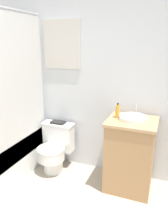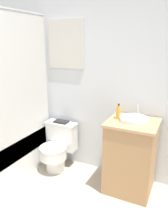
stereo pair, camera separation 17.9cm
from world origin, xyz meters
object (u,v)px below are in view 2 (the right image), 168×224
(sink, at_px, (134,119))
(book_on_tank, at_px, (61,122))
(soap_bottle, at_px, (118,112))
(toilet, at_px, (58,147))

(sink, xyz_separation_m, book_on_tank, (-0.99, 0.11, -0.23))
(soap_bottle, height_order, book_on_tank, soap_bottle)
(toilet, xyz_separation_m, sink, (0.99, -0.00, 0.55))
(toilet, bearing_deg, soap_bottle, -0.02)
(sink, height_order, book_on_tank, sink)
(toilet, distance_m, sink, 1.14)
(toilet, xyz_separation_m, book_on_tank, (0.00, 0.11, 0.33))
(soap_bottle, distance_m, book_on_tank, 0.87)
(soap_bottle, bearing_deg, book_on_tank, 172.16)
(soap_bottle, bearing_deg, sink, 0.01)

